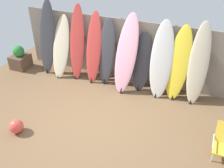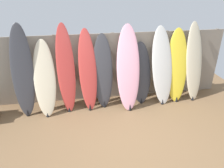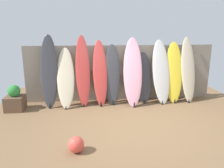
{
  "view_description": "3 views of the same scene",
  "coord_description": "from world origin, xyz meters",
  "px_view_note": "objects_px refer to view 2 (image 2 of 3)",
  "views": [
    {
      "loc": [
        2.22,
        -4.11,
        3.91
      ],
      "look_at": [
        0.32,
        0.51,
        0.7
      ],
      "focal_mm": 40.0,
      "sensor_mm": 36.0,
      "label": 1
    },
    {
      "loc": [
        -0.89,
        -3.39,
        3.03
      ],
      "look_at": [
        -0.2,
        0.87,
        0.94
      ],
      "focal_mm": 35.0,
      "sensor_mm": 36.0,
      "label": 2
    },
    {
      "loc": [
        -0.99,
        -4.92,
        2.33
      ],
      "look_at": [
        -0.39,
        0.9,
        0.82
      ],
      "focal_mm": 35.0,
      "sensor_mm": 36.0,
      "label": 3
    }
  ],
  "objects_px": {
    "surfboard_charcoal_0": "(22,72)",
    "surfboard_yellow_8": "(177,66)",
    "surfboard_charcoal_4": "(103,72)",
    "surfboard_white_7": "(162,66)",
    "surfboard_red_3": "(88,71)",
    "surfboard_charcoal_6": "(141,74)",
    "surfboard_cream_1": "(45,79)",
    "surfboard_pink_5": "(128,68)",
    "surfboard_red_2": "(66,69)",
    "surfboard_cream_9": "(194,62)"
  },
  "relations": [
    {
      "from": "surfboard_cream_1",
      "to": "surfboard_charcoal_0",
      "type": "bearing_deg",
      "value": 174.92
    },
    {
      "from": "surfboard_charcoal_4",
      "to": "surfboard_pink_5",
      "type": "relative_size",
      "value": 0.9
    },
    {
      "from": "surfboard_charcoal_4",
      "to": "surfboard_red_2",
      "type": "bearing_deg",
      "value": -178.06
    },
    {
      "from": "surfboard_red_2",
      "to": "surfboard_white_7",
      "type": "relative_size",
      "value": 1.07
    },
    {
      "from": "surfboard_charcoal_0",
      "to": "surfboard_red_3",
      "type": "bearing_deg",
      "value": 0.83
    },
    {
      "from": "surfboard_cream_1",
      "to": "surfboard_pink_5",
      "type": "height_order",
      "value": "surfboard_pink_5"
    },
    {
      "from": "surfboard_charcoal_0",
      "to": "surfboard_yellow_8",
      "type": "xyz_separation_m",
      "value": [
        3.87,
        0.06,
        -0.12
      ]
    },
    {
      "from": "surfboard_pink_5",
      "to": "surfboard_yellow_8",
      "type": "relative_size",
      "value": 1.08
    },
    {
      "from": "surfboard_red_2",
      "to": "surfboard_pink_5",
      "type": "xyz_separation_m",
      "value": [
        1.52,
        -0.09,
        -0.03
      ]
    },
    {
      "from": "surfboard_cream_9",
      "to": "surfboard_cream_1",
      "type": "bearing_deg",
      "value": -178.43
    },
    {
      "from": "surfboard_charcoal_4",
      "to": "surfboard_yellow_8",
      "type": "xyz_separation_m",
      "value": [
        1.98,
        0.01,
        0.03
      ]
    },
    {
      "from": "surfboard_red_2",
      "to": "surfboard_red_3",
      "type": "height_order",
      "value": "surfboard_red_2"
    },
    {
      "from": "surfboard_yellow_8",
      "to": "surfboard_charcoal_0",
      "type": "bearing_deg",
      "value": -179.16
    },
    {
      "from": "surfboard_charcoal_4",
      "to": "surfboard_cream_9",
      "type": "distance_m",
      "value": 2.44
    },
    {
      "from": "surfboard_cream_9",
      "to": "surfboard_red_2",
      "type": "bearing_deg",
      "value": -179.24
    },
    {
      "from": "surfboard_charcoal_0",
      "to": "surfboard_pink_5",
      "type": "xyz_separation_m",
      "value": [
        2.52,
        -0.07,
        -0.05
      ]
    },
    {
      "from": "surfboard_charcoal_0",
      "to": "surfboard_pink_5",
      "type": "height_order",
      "value": "surfboard_charcoal_0"
    },
    {
      "from": "surfboard_charcoal_4",
      "to": "surfboard_white_7",
      "type": "relative_size",
      "value": 0.93
    },
    {
      "from": "surfboard_charcoal_4",
      "to": "surfboard_cream_9",
      "type": "xyz_separation_m",
      "value": [
        2.44,
        0.01,
        0.11
      ]
    },
    {
      "from": "surfboard_cream_1",
      "to": "surfboard_red_2",
      "type": "relative_size",
      "value": 0.83
    },
    {
      "from": "surfboard_red_3",
      "to": "surfboard_pink_5",
      "type": "xyz_separation_m",
      "value": [
        1.0,
        -0.09,
        0.05
      ]
    },
    {
      "from": "surfboard_red_3",
      "to": "surfboard_cream_9",
      "type": "xyz_separation_m",
      "value": [
        2.82,
        0.04,
        0.05
      ]
    },
    {
      "from": "surfboard_yellow_8",
      "to": "surfboard_pink_5",
      "type": "bearing_deg",
      "value": -174.8
    },
    {
      "from": "surfboard_cream_1",
      "to": "surfboard_red_3",
      "type": "relative_size",
      "value": 0.89
    },
    {
      "from": "surfboard_yellow_8",
      "to": "surfboard_red_3",
      "type": "bearing_deg",
      "value": -179.16
    },
    {
      "from": "surfboard_charcoal_4",
      "to": "surfboard_white_7",
      "type": "xyz_separation_m",
      "value": [
        1.54,
        -0.03,
        0.07
      ]
    },
    {
      "from": "surfboard_yellow_8",
      "to": "surfboard_cream_9",
      "type": "bearing_deg",
      "value": 0.77
    },
    {
      "from": "surfboard_charcoal_0",
      "to": "surfboard_red_3",
      "type": "height_order",
      "value": "surfboard_charcoal_0"
    },
    {
      "from": "surfboard_pink_5",
      "to": "surfboard_charcoal_4",
      "type": "bearing_deg",
      "value": 169.43
    },
    {
      "from": "surfboard_red_2",
      "to": "surfboard_cream_9",
      "type": "xyz_separation_m",
      "value": [
        3.34,
        0.04,
        -0.03
      ]
    },
    {
      "from": "surfboard_charcoal_0",
      "to": "surfboard_red_3",
      "type": "relative_size",
      "value": 1.09
    },
    {
      "from": "surfboard_charcoal_6",
      "to": "surfboard_cream_9",
      "type": "xyz_separation_m",
      "value": [
        1.44,
        -0.02,
        0.24
      ]
    },
    {
      "from": "surfboard_cream_1",
      "to": "surfboard_red_3",
      "type": "bearing_deg",
      "value": 3.58
    },
    {
      "from": "surfboard_yellow_8",
      "to": "surfboard_white_7",
      "type": "bearing_deg",
      "value": -175.17
    },
    {
      "from": "surfboard_white_7",
      "to": "surfboard_red_3",
      "type": "bearing_deg",
      "value": 179.94
    },
    {
      "from": "surfboard_yellow_8",
      "to": "surfboard_charcoal_6",
      "type": "bearing_deg",
      "value": 178.42
    },
    {
      "from": "surfboard_red_2",
      "to": "surfboard_charcoal_6",
      "type": "relative_size",
      "value": 1.33
    },
    {
      "from": "surfboard_cream_1",
      "to": "surfboard_red_2",
      "type": "distance_m",
      "value": 0.55
    },
    {
      "from": "surfboard_charcoal_0",
      "to": "surfboard_charcoal_4",
      "type": "distance_m",
      "value": 1.9
    },
    {
      "from": "surfboard_red_3",
      "to": "surfboard_pink_5",
      "type": "height_order",
      "value": "surfboard_pink_5"
    },
    {
      "from": "surfboard_charcoal_4",
      "to": "surfboard_pink_5",
      "type": "height_order",
      "value": "surfboard_pink_5"
    },
    {
      "from": "surfboard_cream_1",
      "to": "surfboard_red_2",
      "type": "bearing_deg",
      "value": 6.81
    },
    {
      "from": "surfboard_red_3",
      "to": "surfboard_charcoal_6",
      "type": "bearing_deg",
      "value": 2.53
    },
    {
      "from": "surfboard_cream_1",
      "to": "surfboard_cream_9",
      "type": "xyz_separation_m",
      "value": [
        3.86,
        0.11,
        0.15
      ]
    },
    {
      "from": "surfboard_red_2",
      "to": "surfboard_charcoal_6",
      "type": "bearing_deg",
      "value": 1.95
    },
    {
      "from": "surfboard_cream_1",
      "to": "surfboard_charcoal_6",
      "type": "bearing_deg",
      "value": 2.98
    },
    {
      "from": "surfboard_charcoal_0",
      "to": "surfboard_white_7",
      "type": "bearing_deg",
      "value": 0.33
    },
    {
      "from": "surfboard_charcoal_0",
      "to": "surfboard_yellow_8",
      "type": "distance_m",
      "value": 3.87
    },
    {
      "from": "surfboard_white_7",
      "to": "surfboard_charcoal_6",
      "type": "bearing_deg",
      "value": 173.32
    },
    {
      "from": "surfboard_white_7",
      "to": "surfboard_charcoal_4",
      "type": "bearing_deg",
      "value": 178.92
    }
  ]
}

